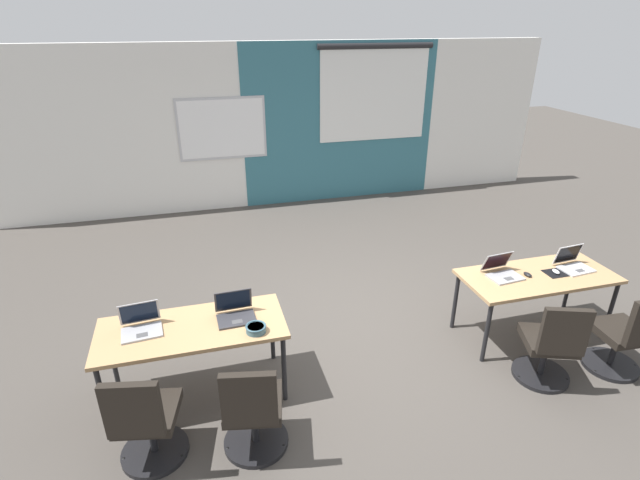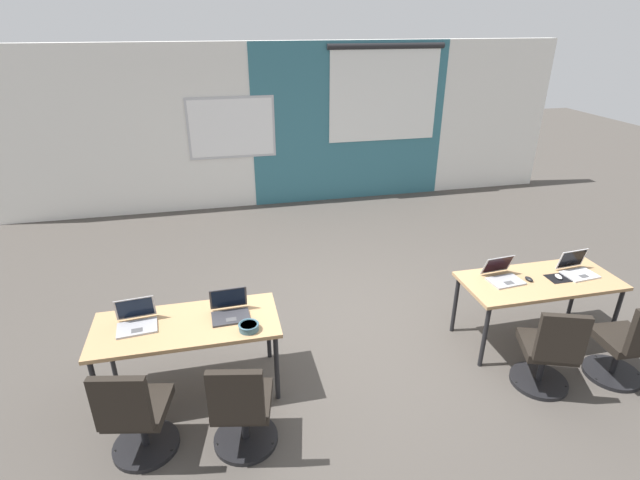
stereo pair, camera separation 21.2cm
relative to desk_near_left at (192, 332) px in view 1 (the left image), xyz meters
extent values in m
plane|color=#47423D|center=(1.75, 0.60, -0.66)|extent=(24.00, 24.00, 0.00)
cube|color=silver|center=(1.75, 4.80, 0.74)|extent=(10.00, 0.20, 2.80)
cube|color=#336B7A|center=(2.83, 4.69, 0.74)|extent=(3.54, 0.01, 2.80)
cube|color=#B7B7BC|center=(0.71, 4.69, 0.77)|extent=(1.48, 0.02, 1.04)
cube|color=white|center=(0.71, 4.68, 0.77)|extent=(1.40, 0.02, 0.96)
cube|color=white|center=(3.43, 4.67, 1.21)|extent=(2.00, 0.02, 1.56)
cylinder|color=black|center=(3.43, 4.67, 2.04)|extent=(2.10, 0.10, 0.10)
cube|color=tan|center=(0.00, 0.00, 0.04)|extent=(1.60, 0.70, 0.04)
cylinder|color=black|center=(-0.74, -0.30, -0.32)|extent=(0.04, 0.04, 0.68)
cylinder|color=black|center=(0.74, -0.30, -0.32)|extent=(0.04, 0.04, 0.68)
cylinder|color=black|center=(-0.74, 0.30, -0.32)|extent=(0.04, 0.04, 0.68)
cylinder|color=black|center=(0.74, 0.30, -0.32)|extent=(0.04, 0.04, 0.68)
cube|color=tan|center=(3.50, 0.00, 0.04)|extent=(1.60, 0.70, 0.04)
cylinder|color=black|center=(2.76, -0.30, -0.32)|extent=(0.04, 0.04, 0.68)
cylinder|color=black|center=(4.24, -0.30, -0.32)|extent=(0.04, 0.04, 0.68)
cylinder|color=black|center=(2.76, 0.30, -0.32)|extent=(0.04, 0.04, 0.68)
cylinder|color=black|center=(4.24, 0.30, -0.32)|extent=(0.04, 0.04, 0.68)
cube|color=#333338|center=(0.39, 0.00, 0.07)|extent=(0.34, 0.24, 0.02)
cube|color=#4C4C4F|center=(0.39, -0.06, 0.08)|extent=(0.09, 0.06, 0.00)
cube|color=#333338|center=(0.38, 0.13, 0.19)|extent=(0.33, 0.07, 0.22)
cube|color=black|center=(0.38, 0.13, 0.19)|extent=(0.30, 0.06, 0.19)
cylinder|color=black|center=(0.41, -0.73, -0.64)|extent=(0.52, 0.52, 0.04)
cylinder|color=black|center=(0.41, -0.73, -0.45)|extent=(0.06, 0.06, 0.34)
cube|color=black|center=(0.41, -0.73, -0.24)|extent=(0.52, 0.52, 0.08)
cube|color=black|center=(0.36, -0.97, 0.03)|extent=(0.40, 0.14, 0.46)
sphere|color=black|center=(0.46, -0.50, -0.64)|extent=(0.04, 0.04, 0.04)
sphere|color=black|center=(0.62, -0.84, -0.64)|extent=(0.04, 0.04, 0.04)
sphere|color=black|center=(0.18, -0.75, -0.64)|extent=(0.04, 0.04, 0.04)
cube|color=#9E9EA3|center=(-0.41, 0.01, 0.07)|extent=(0.35, 0.26, 0.02)
cube|color=#4C4C4F|center=(-0.40, -0.04, 0.08)|extent=(0.10, 0.07, 0.00)
cube|color=#9E9EA3|center=(-0.42, 0.15, 0.19)|extent=(0.33, 0.09, 0.22)
cube|color=black|center=(-0.42, 0.14, 0.19)|extent=(0.30, 0.07, 0.19)
cylinder|color=black|center=(-0.37, -0.62, -0.64)|extent=(0.52, 0.52, 0.04)
cylinder|color=black|center=(-0.37, -0.62, -0.45)|extent=(0.06, 0.06, 0.34)
cube|color=black|center=(-0.37, -0.62, -0.24)|extent=(0.52, 0.52, 0.08)
cube|color=black|center=(-0.42, -0.86, 0.03)|extent=(0.40, 0.14, 0.46)
sphere|color=black|center=(-0.32, -0.39, -0.64)|extent=(0.04, 0.04, 0.04)
sphere|color=black|center=(-0.17, -0.73, -0.64)|extent=(0.04, 0.04, 0.04)
sphere|color=black|center=(-0.60, -0.64, -0.64)|extent=(0.04, 0.04, 0.04)
cube|color=#9E9EA3|center=(3.13, 0.03, 0.07)|extent=(0.35, 0.26, 0.02)
cube|color=#4C4C4F|center=(3.13, -0.02, 0.08)|extent=(0.10, 0.07, 0.00)
cube|color=#9E9EA3|center=(3.11, 0.19, 0.18)|extent=(0.34, 0.12, 0.21)
cube|color=black|center=(3.11, 0.18, 0.18)|extent=(0.30, 0.10, 0.18)
ellipsoid|color=black|center=(3.37, 0.01, 0.08)|extent=(0.07, 0.11, 0.03)
cylinder|color=black|center=(3.17, -0.65, -0.64)|extent=(0.52, 0.52, 0.04)
cylinder|color=black|center=(3.17, -0.65, -0.45)|extent=(0.06, 0.06, 0.34)
cube|color=black|center=(3.17, -0.65, -0.24)|extent=(0.56, 0.56, 0.08)
cube|color=black|center=(3.09, -0.88, 0.03)|extent=(0.40, 0.19, 0.46)
sphere|color=black|center=(3.25, -0.43, -0.64)|extent=(0.04, 0.04, 0.04)
sphere|color=black|center=(3.36, -0.79, -0.64)|extent=(0.04, 0.04, 0.04)
sphere|color=black|center=(2.94, -0.64, -0.64)|extent=(0.04, 0.04, 0.04)
cube|color=silver|center=(3.95, -0.02, 0.07)|extent=(0.35, 0.26, 0.02)
cube|color=#4C4C4F|center=(3.95, -0.07, 0.08)|extent=(0.09, 0.07, 0.00)
cube|color=silver|center=(3.94, 0.12, 0.18)|extent=(0.33, 0.09, 0.22)
cube|color=black|center=(3.94, 0.12, 0.19)|extent=(0.30, 0.07, 0.19)
cube|color=black|center=(3.69, -0.02, 0.06)|extent=(0.22, 0.19, 0.00)
ellipsoid|color=silver|center=(3.69, -0.02, 0.08)|extent=(0.07, 0.11, 0.03)
cylinder|color=black|center=(3.93, -0.71, -0.64)|extent=(0.52, 0.52, 0.04)
cylinder|color=black|center=(3.93, -0.71, -0.45)|extent=(0.06, 0.06, 0.34)
cube|color=black|center=(3.93, -0.71, -0.24)|extent=(0.47, 0.47, 0.08)
sphere|color=black|center=(3.95, -0.48, -0.64)|extent=(0.04, 0.04, 0.04)
sphere|color=black|center=(4.15, -0.80, -0.64)|extent=(0.04, 0.04, 0.04)
sphere|color=black|center=(3.70, -0.77, -0.64)|extent=(0.04, 0.04, 0.04)
cylinder|color=#3D6070|center=(0.53, -0.22, 0.09)|extent=(0.17, 0.17, 0.05)
torus|color=#3D6070|center=(0.53, -0.22, 0.11)|extent=(0.18, 0.18, 0.02)
cylinder|color=#B26628|center=(0.53, -0.22, 0.11)|extent=(0.14, 0.14, 0.01)
camera|label=1|loc=(0.17, -3.60, 2.48)|focal=26.92mm
camera|label=2|loc=(0.37, -3.65, 2.48)|focal=26.92mm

